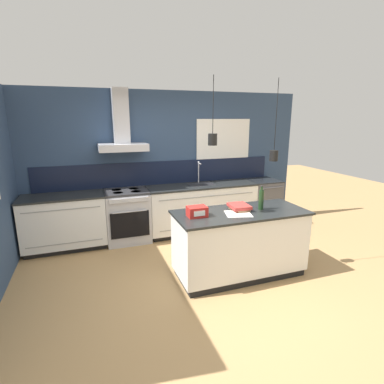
# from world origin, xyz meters

# --- Properties ---
(ground_plane) EXTENTS (16.00, 16.00, 0.00)m
(ground_plane) POSITION_xyz_m (0.00, 0.00, 0.00)
(ground_plane) COLOR tan
(ground_plane) RESTS_ON ground
(wall_back) EXTENTS (5.60, 2.18, 2.60)m
(wall_back) POSITION_xyz_m (-0.04, 2.00, 1.35)
(wall_back) COLOR navy
(wall_back) RESTS_ON ground_plane
(counter_run_left) EXTENTS (1.30, 0.64, 0.91)m
(counter_run_left) POSITION_xyz_m (-1.72, 1.69, 0.46)
(counter_run_left) COLOR black
(counter_run_left) RESTS_ON ground_plane
(counter_run_sink) EXTENTS (2.07, 0.64, 1.33)m
(counter_run_sink) POSITION_xyz_m (0.69, 1.69, 0.46)
(counter_run_sink) COLOR black
(counter_run_sink) RESTS_ON ground_plane
(oven_range) EXTENTS (0.74, 0.66, 0.91)m
(oven_range) POSITION_xyz_m (-0.71, 1.69, 0.46)
(oven_range) COLOR #B5B5BA
(oven_range) RESTS_ON ground_plane
(dishwasher) EXTENTS (0.59, 0.65, 0.91)m
(dishwasher) POSITION_xyz_m (2.01, 1.69, 0.46)
(dishwasher) COLOR #4C4C51
(dishwasher) RESTS_ON ground_plane
(kitchen_island) EXTENTS (1.79, 0.77, 0.91)m
(kitchen_island) POSITION_xyz_m (0.57, -0.02, 0.46)
(kitchen_island) COLOR black
(kitchen_island) RESTS_ON ground_plane
(bottle_on_island) EXTENTS (0.07, 0.07, 0.33)m
(bottle_on_island) POSITION_xyz_m (0.88, -0.02, 1.05)
(bottle_on_island) COLOR #193319
(bottle_on_island) RESTS_ON kitchen_island
(book_stack) EXTENTS (0.26, 0.31, 0.08)m
(book_stack) POSITION_xyz_m (0.58, 0.04, 0.95)
(book_stack) COLOR olive
(book_stack) RESTS_ON kitchen_island
(red_supply_box) EXTENTS (0.24, 0.18, 0.13)m
(red_supply_box) POSITION_xyz_m (-0.05, -0.02, 0.98)
(red_supply_box) COLOR red
(red_supply_box) RESTS_ON kitchen_island
(paper_pile) EXTENTS (0.39, 0.36, 0.01)m
(paper_pile) POSITION_xyz_m (0.49, -0.11, 0.91)
(paper_pile) COLOR silver
(paper_pile) RESTS_ON kitchen_island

